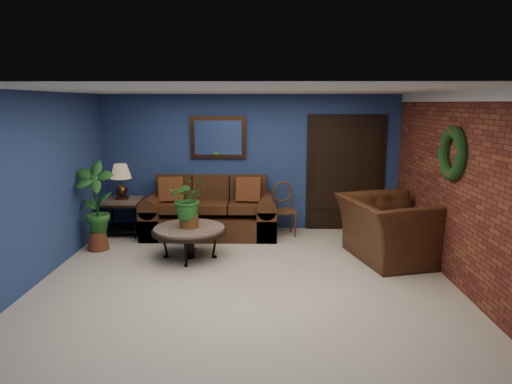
{
  "coord_description": "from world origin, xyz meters",
  "views": [
    {
      "loc": [
        0.22,
        -5.9,
        2.35
      ],
      "look_at": [
        0.12,
        0.55,
        1.08
      ],
      "focal_mm": 32.0,
      "sensor_mm": 36.0,
      "label": 1
    }
  ],
  "objects_px": {
    "sofa": "(211,215)",
    "end_table": "(123,207)",
    "armchair": "(390,229)",
    "coffee_table": "(189,231)",
    "side_chair": "(283,205)",
    "table_lamp": "(121,177)"
  },
  "relations": [
    {
      "from": "table_lamp",
      "to": "side_chair",
      "type": "xyz_separation_m",
      "value": [
        2.89,
        0.07,
        -0.51
      ]
    },
    {
      "from": "table_lamp",
      "to": "end_table",
      "type": "bearing_deg",
      "value": 26.57
    },
    {
      "from": "sofa",
      "to": "end_table",
      "type": "distance_m",
      "value": 1.59
    },
    {
      "from": "end_table",
      "to": "armchair",
      "type": "bearing_deg",
      "value": -15.98
    },
    {
      "from": "coffee_table",
      "to": "end_table",
      "type": "distance_m",
      "value": 1.9
    },
    {
      "from": "sofa",
      "to": "table_lamp",
      "type": "bearing_deg",
      "value": -178.6
    },
    {
      "from": "side_chair",
      "to": "armchair",
      "type": "distance_m",
      "value": 2.06
    },
    {
      "from": "end_table",
      "to": "armchair",
      "type": "distance_m",
      "value": 4.63
    },
    {
      "from": "end_table",
      "to": "armchair",
      "type": "relative_size",
      "value": 0.49
    },
    {
      "from": "coffee_table",
      "to": "side_chair",
      "type": "xyz_separation_m",
      "value": [
        1.49,
        1.34,
        0.1
      ]
    },
    {
      "from": "sofa",
      "to": "coffee_table",
      "type": "height_order",
      "value": "sofa"
    },
    {
      "from": "sofa",
      "to": "table_lamp",
      "type": "distance_m",
      "value": 1.73
    },
    {
      "from": "coffee_table",
      "to": "side_chair",
      "type": "bearing_deg",
      "value": 42.07
    },
    {
      "from": "armchair",
      "to": "table_lamp",
      "type": "bearing_deg",
      "value": 59.95
    },
    {
      "from": "coffee_table",
      "to": "armchair",
      "type": "bearing_deg",
      "value": -0.02
    },
    {
      "from": "sofa",
      "to": "armchair",
      "type": "xyz_separation_m",
      "value": [
        2.87,
        -1.31,
        0.12
      ]
    },
    {
      "from": "coffee_table",
      "to": "side_chair",
      "type": "height_order",
      "value": "side_chair"
    },
    {
      "from": "side_chair",
      "to": "armchair",
      "type": "bearing_deg",
      "value": -49.87
    },
    {
      "from": "sofa",
      "to": "armchair",
      "type": "height_order",
      "value": "sofa"
    },
    {
      "from": "coffee_table",
      "to": "armchair",
      "type": "xyz_separation_m",
      "value": [
        3.05,
        -0.0,
        0.04
      ]
    },
    {
      "from": "end_table",
      "to": "table_lamp",
      "type": "xyz_separation_m",
      "value": [
        -0.0,
        -0.0,
        0.55
      ]
    },
    {
      "from": "end_table",
      "to": "table_lamp",
      "type": "height_order",
      "value": "table_lamp"
    }
  ]
}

